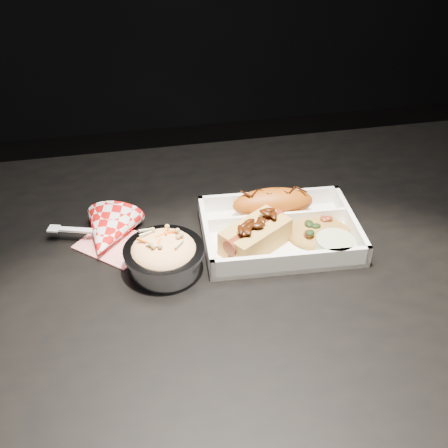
{
  "coord_description": "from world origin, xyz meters",
  "views": [
    {
      "loc": [
        -0.15,
        -0.66,
        1.32
      ],
      "look_at": [
        -0.01,
        0.02,
        0.81
      ],
      "focal_mm": 45.0,
      "sensor_mm": 36.0,
      "label": 1
    }
  ],
  "objects_px": {
    "napkin_fork": "(108,234)",
    "food_tray": "(279,233)",
    "dining_table": "(233,304)",
    "hotdog": "(256,234)",
    "foil_coleslaw_cup": "(164,254)",
    "fried_pastry": "(273,203)"
  },
  "relations": [
    {
      "from": "food_tray",
      "to": "fried_pastry",
      "type": "distance_m",
      "value": 0.06
    },
    {
      "from": "fried_pastry",
      "to": "foil_coleslaw_cup",
      "type": "bearing_deg",
      "value": -153.46
    },
    {
      "from": "fried_pastry",
      "to": "foil_coleslaw_cup",
      "type": "relative_size",
      "value": 1.13
    },
    {
      "from": "napkin_fork",
      "to": "food_tray",
      "type": "bearing_deg",
      "value": 7.7
    },
    {
      "from": "fried_pastry",
      "to": "food_tray",
      "type": "bearing_deg",
      "value": -93.42
    },
    {
      "from": "hotdog",
      "to": "napkin_fork",
      "type": "distance_m",
      "value": 0.24
    },
    {
      "from": "hotdog",
      "to": "foil_coleslaw_cup",
      "type": "bearing_deg",
      "value": 154.08
    },
    {
      "from": "dining_table",
      "to": "napkin_fork",
      "type": "relative_size",
      "value": 6.73
    },
    {
      "from": "napkin_fork",
      "to": "dining_table",
      "type": "bearing_deg",
      "value": -8.54
    },
    {
      "from": "food_tray",
      "to": "foil_coleslaw_cup",
      "type": "relative_size",
      "value": 2.12
    },
    {
      "from": "hotdog",
      "to": "napkin_fork",
      "type": "relative_size",
      "value": 0.71
    },
    {
      "from": "dining_table",
      "to": "foil_coleslaw_cup",
      "type": "xyz_separation_m",
      "value": [
        -0.11,
        0.0,
        0.12
      ]
    },
    {
      "from": "hotdog",
      "to": "napkin_fork",
      "type": "xyz_separation_m",
      "value": [
        -0.23,
        0.07,
        -0.02
      ]
    },
    {
      "from": "hotdog",
      "to": "foil_coleslaw_cup",
      "type": "distance_m",
      "value": 0.15
    },
    {
      "from": "hotdog",
      "to": "napkin_fork",
      "type": "height_order",
      "value": "napkin_fork"
    },
    {
      "from": "foil_coleslaw_cup",
      "to": "food_tray",
      "type": "bearing_deg",
      "value": 12.63
    },
    {
      "from": "dining_table",
      "to": "fried_pastry",
      "type": "distance_m",
      "value": 0.18
    },
    {
      "from": "fried_pastry",
      "to": "hotdog",
      "type": "bearing_deg",
      "value": -122.18
    },
    {
      "from": "fried_pastry",
      "to": "hotdog",
      "type": "xyz_separation_m",
      "value": [
        -0.05,
        -0.08,
        -0.0
      ]
    },
    {
      "from": "fried_pastry",
      "to": "foil_coleslaw_cup",
      "type": "xyz_separation_m",
      "value": [
        -0.2,
        -0.1,
        -0.0
      ]
    },
    {
      "from": "dining_table",
      "to": "foil_coleslaw_cup",
      "type": "height_order",
      "value": "foil_coleslaw_cup"
    },
    {
      "from": "dining_table",
      "to": "food_tray",
      "type": "height_order",
      "value": "food_tray"
    }
  ]
}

